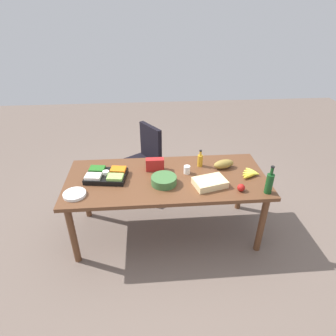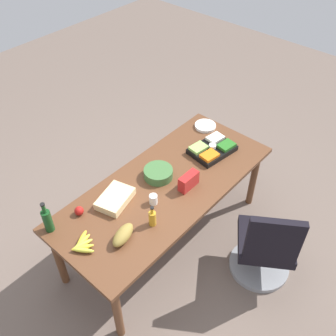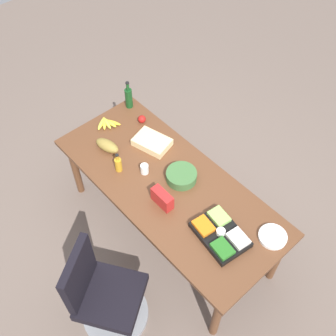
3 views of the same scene
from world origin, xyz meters
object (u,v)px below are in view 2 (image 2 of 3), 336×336
(conference_table, at_px, (165,191))
(chip_bag_red, at_px, (189,181))
(wine_bottle, at_px, (47,220))
(apple_red, at_px, (79,211))
(sheet_cake, at_px, (115,199))
(bread_loaf, at_px, (123,235))
(veggie_tray, at_px, (212,149))
(office_chair, at_px, (265,250))
(dressing_bottle, at_px, (152,218))
(salad_bowl, at_px, (158,173))
(paper_plate_stack, at_px, (205,126))
(paper_cup, at_px, (153,199))
(banana_bunch, at_px, (82,245))

(conference_table, height_order, chip_bag_red, chip_bag_red)
(wine_bottle, bearing_deg, apple_red, -10.86)
(sheet_cake, bearing_deg, bread_loaf, -124.09)
(veggie_tray, height_order, bread_loaf, bread_loaf)
(conference_table, distance_m, office_chair, 1.02)
(office_chair, distance_m, chip_bag_red, 0.91)
(office_chair, relative_size, dressing_bottle, 4.72)
(salad_bowl, bearing_deg, apple_red, 166.01)
(office_chair, relative_size, paper_plate_stack, 4.29)
(salad_bowl, relative_size, chip_bag_red, 1.31)
(bread_loaf, xyz_separation_m, wine_bottle, (-0.32, 0.50, 0.06))
(paper_plate_stack, bearing_deg, dressing_bottle, -160.32)
(chip_bag_red, bearing_deg, apple_red, 150.45)
(office_chair, distance_m, paper_cup, 1.09)
(office_chair, bearing_deg, conference_table, 106.78)
(bread_loaf, relative_size, sheet_cake, 0.75)
(bread_loaf, height_order, apple_red, bread_loaf)
(sheet_cake, distance_m, wine_bottle, 0.57)
(salad_bowl, relative_size, dressing_bottle, 1.32)
(veggie_tray, height_order, chip_bag_red, chip_bag_red)
(banana_bunch, bearing_deg, wine_bottle, 101.19)
(banana_bunch, distance_m, wine_bottle, 0.34)
(conference_table, bearing_deg, office_chair, -73.22)
(office_chair, bearing_deg, veggie_tray, 67.87)
(paper_cup, distance_m, paper_plate_stack, 1.19)
(office_chair, bearing_deg, chip_bag_red, 102.13)
(bread_loaf, bearing_deg, dressing_bottle, -14.94)
(veggie_tray, bearing_deg, office_chair, -112.13)
(banana_bunch, relative_size, paper_plate_stack, 1.01)
(conference_table, relative_size, dressing_bottle, 10.70)
(sheet_cake, xyz_separation_m, wine_bottle, (-0.54, 0.17, 0.08))
(salad_bowl, bearing_deg, bread_loaf, -158.98)
(chip_bag_red, distance_m, dressing_bottle, 0.52)
(dressing_bottle, bearing_deg, paper_cup, 41.24)
(chip_bag_red, bearing_deg, paper_cup, 163.91)
(banana_bunch, bearing_deg, paper_cup, -8.44)
(paper_cup, bearing_deg, veggie_tray, 1.93)
(office_chair, height_order, bread_loaf, office_chair)
(office_chair, xyz_separation_m, wine_bottle, (-1.25, 1.28, 0.52))
(salad_bowl, bearing_deg, paper_cup, -144.98)
(sheet_cake, relative_size, chip_bag_red, 1.60)
(paper_cup, height_order, apple_red, paper_cup)
(sheet_cake, relative_size, wine_bottle, 1.07)
(paper_cup, height_order, paper_plate_stack, paper_cup)
(bread_loaf, relative_size, apple_red, 3.16)
(paper_cup, bearing_deg, banana_bunch, 171.56)
(banana_bunch, relative_size, salad_bowl, 0.85)
(bread_loaf, bearing_deg, office_chair, -39.76)
(sheet_cake, bearing_deg, wine_bottle, 162.86)
(salad_bowl, distance_m, sheet_cake, 0.47)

